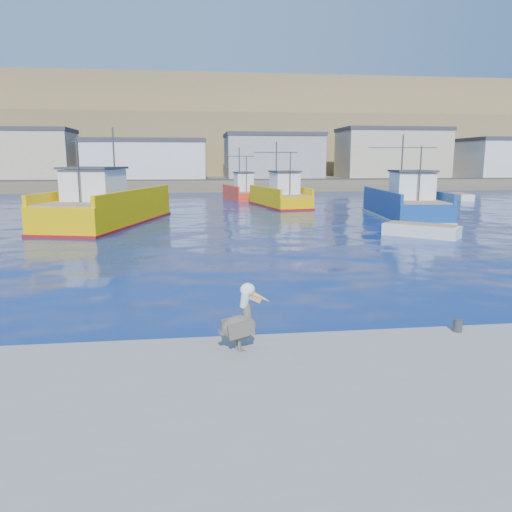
{
  "coord_description": "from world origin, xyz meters",
  "views": [
    {
      "loc": [
        -3.1,
        -13.84,
        4.45
      ],
      "look_at": [
        -0.96,
        2.88,
        1.21
      ],
      "focal_mm": 35.0,
      "sensor_mm": 36.0,
      "label": 1
    }
  ],
  "objects_px": {
    "skiff_mid": "(421,231)",
    "skiff_far": "(461,197)",
    "trawler_yellow_b": "(280,197)",
    "pelican": "(241,322)",
    "trawler_yellow_a": "(107,208)",
    "trawler_blue": "(405,204)",
    "boat_orange": "(242,191)"
  },
  "relations": [
    {
      "from": "trawler_blue",
      "to": "skiff_mid",
      "type": "xyz_separation_m",
      "value": [
        -3.25,
        -9.78,
        -0.75
      ]
    },
    {
      "from": "skiff_far",
      "to": "pelican",
      "type": "relative_size",
      "value": 3.11
    },
    {
      "from": "skiff_far",
      "to": "pelican",
      "type": "xyz_separation_m",
      "value": [
        -29.58,
        -43.78,
        0.82
      ]
    },
    {
      "from": "boat_orange",
      "to": "skiff_far",
      "type": "height_order",
      "value": "boat_orange"
    },
    {
      "from": "trawler_blue",
      "to": "pelican",
      "type": "distance_m",
      "value": 31.8
    },
    {
      "from": "trawler_blue",
      "to": "trawler_yellow_b",
      "type": "bearing_deg",
      "value": 127.99
    },
    {
      "from": "boat_orange",
      "to": "skiff_far",
      "type": "xyz_separation_m",
      "value": [
        24.8,
        -3.78,
        -0.68
      ]
    },
    {
      "from": "skiff_far",
      "to": "trawler_yellow_a",
      "type": "bearing_deg",
      "value": -154.09
    },
    {
      "from": "pelican",
      "to": "skiff_far",
      "type": "bearing_deg",
      "value": 55.95
    },
    {
      "from": "trawler_yellow_b",
      "to": "trawler_blue",
      "type": "distance_m",
      "value": 13.24
    },
    {
      "from": "trawler_blue",
      "to": "pelican",
      "type": "relative_size",
      "value": 8.21
    },
    {
      "from": "trawler_yellow_b",
      "to": "pelican",
      "type": "bearing_deg",
      "value": -101.28
    },
    {
      "from": "boat_orange",
      "to": "skiff_mid",
      "type": "height_order",
      "value": "boat_orange"
    },
    {
      "from": "trawler_yellow_b",
      "to": "skiff_mid",
      "type": "relative_size",
      "value": 2.38
    },
    {
      "from": "skiff_mid",
      "to": "skiff_far",
      "type": "xyz_separation_m",
      "value": [
        17.09,
        25.94,
        -0.0
      ]
    },
    {
      "from": "skiff_far",
      "to": "pelican",
      "type": "bearing_deg",
      "value": -124.05
    },
    {
      "from": "skiff_mid",
      "to": "skiff_far",
      "type": "height_order",
      "value": "skiff_mid"
    },
    {
      "from": "trawler_yellow_a",
      "to": "trawler_blue",
      "type": "bearing_deg",
      "value": 3.97
    },
    {
      "from": "trawler_blue",
      "to": "pelican",
      "type": "bearing_deg",
      "value": -119.68
    },
    {
      "from": "trawler_yellow_b",
      "to": "trawler_blue",
      "type": "xyz_separation_m",
      "value": [
        8.15,
        -10.44,
        0.1
      ]
    },
    {
      "from": "skiff_mid",
      "to": "skiff_far",
      "type": "bearing_deg",
      "value": 56.63
    },
    {
      "from": "boat_orange",
      "to": "skiff_mid",
      "type": "xyz_separation_m",
      "value": [
        7.71,
        -29.71,
        -0.68
      ]
    },
    {
      "from": "trawler_yellow_a",
      "to": "skiff_mid",
      "type": "xyz_separation_m",
      "value": [
        19.39,
        -8.21,
        -0.88
      ]
    },
    {
      "from": "skiff_mid",
      "to": "trawler_yellow_b",
      "type": "bearing_deg",
      "value": 103.62
    },
    {
      "from": "trawler_blue",
      "to": "pelican",
      "type": "height_order",
      "value": "trawler_blue"
    },
    {
      "from": "skiff_mid",
      "to": "trawler_yellow_a",
      "type": "bearing_deg",
      "value": 157.05
    },
    {
      "from": "trawler_yellow_a",
      "to": "trawler_blue",
      "type": "distance_m",
      "value": 22.7
    },
    {
      "from": "skiff_mid",
      "to": "skiff_far",
      "type": "relative_size",
      "value": 0.94
    },
    {
      "from": "boat_orange",
      "to": "pelican",
      "type": "xyz_separation_m",
      "value": [
        -4.78,
        -47.55,
        0.14
      ]
    },
    {
      "from": "trawler_yellow_b",
      "to": "pelican",
      "type": "relative_size",
      "value": 6.97
    },
    {
      "from": "trawler_blue",
      "to": "skiff_far",
      "type": "height_order",
      "value": "trawler_blue"
    },
    {
      "from": "boat_orange",
      "to": "pelican",
      "type": "distance_m",
      "value": 47.79
    }
  ]
}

